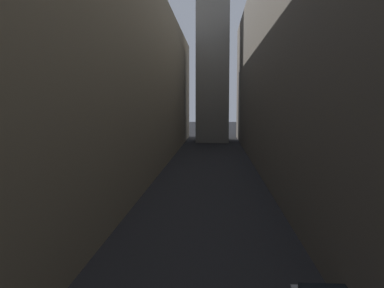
% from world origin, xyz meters
% --- Properties ---
extents(ground_plane, '(264.00, 264.00, 0.00)m').
position_xyz_m(ground_plane, '(0.00, 48.00, 0.00)').
color(ground_plane, '#232326').
extents(building_block_left, '(12.85, 108.00, 20.80)m').
position_xyz_m(building_block_left, '(-11.92, 50.00, 10.40)').
color(building_block_left, gray).
rests_on(building_block_left, ground).
extents(building_block_right, '(10.69, 108.00, 24.15)m').
position_xyz_m(building_block_right, '(10.84, 50.00, 12.08)').
color(building_block_right, '#60594F').
rests_on(building_block_right, ground).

